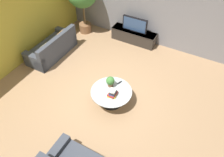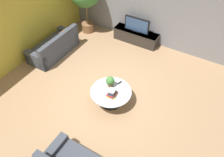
{
  "view_description": "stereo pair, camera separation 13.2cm",
  "coord_description": "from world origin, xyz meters",
  "views": [
    {
      "loc": [
        2.32,
        -3.68,
        4.97
      ],
      "look_at": [
        0.18,
        0.23,
        0.55
      ],
      "focal_mm": 35.0,
      "sensor_mm": 36.0,
      "label": 1
    },
    {
      "loc": [
        2.43,
        -3.61,
        4.97
      ],
      "look_at": [
        0.18,
        0.23,
        0.55
      ],
      "focal_mm": 35.0,
      "sensor_mm": 36.0,
      "label": 2
    }
  ],
  "objects": [
    {
      "name": "coffee_table",
      "position": [
        0.36,
        -0.14,
        0.32
      ],
      "size": [
        1.15,
        1.15,
        0.46
      ],
      "color": "black",
      "rests_on": "ground"
    },
    {
      "name": "ground_plane",
      "position": [
        0.0,
        0.0,
        0.0
      ],
      "size": [
        24.0,
        24.0,
        0.0
      ],
      "primitive_type": "plane",
      "color": "#9E7A56"
    },
    {
      "name": "remote_black",
      "position": [
        0.41,
        0.26,
        0.47
      ],
      "size": [
        0.09,
        0.16,
        0.02
      ],
      "primitive_type": "cube",
      "rotation": [
        0.0,
        0.0,
        -0.36
      ],
      "color": "black",
      "rests_on": "coffee_table"
    },
    {
      "name": "media_console",
      "position": [
        -0.35,
        2.94,
        0.25
      ],
      "size": [
        1.73,
        0.5,
        0.47
      ],
      "color": "#2D2823",
      "rests_on": "ground"
    },
    {
      "name": "couch_by_wall",
      "position": [
        -2.53,
        0.79,
        0.29
      ],
      "size": [
        0.84,
        1.9,
        0.84
      ],
      "rotation": [
        0.0,
        0.0,
        -1.57
      ],
      "color": "#3D424C",
      "rests_on": "ground"
    },
    {
      "name": "television",
      "position": [
        -0.35,
        2.94,
        0.74
      ],
      "size": [
        0.95,
        0.13,
        0.54
      ],
      "color": "black",
      "rests_on": "media_console"
    },
    {
      "name": "book_stack",
      "position": [
        0.46,
        -0.25,
        0.54
      ],
      "size": [
        0.27,
        0.29,
        0.19
      ],
      "color": "gold",
      "rests_on": "coffee_table"
    },
    {
      "name": "back_wall_stone",
      "position": [
        0.0,
        3.26,
        1.5
      ],
      "size": [
        7.4,
        0.12,
        3.0
      ],
      "primitive_type": "cube",
      "color": "slate",
      "rests_on": "ground"
    },
    {
      "name": "potted_plant_tabletop",
      "position": [
        0.23,
        0.04,
        0.64
      ],
      "size": [
        0.24,
        0.24,
        0.32
      ],
      "color": "brown",
      "rests_on": "coffee_table"
    },
    {
      "name": "side_wall_left",
      "position": [
        -3.26,
        0.2,
        1.5
      ],
      "size": [
        0.12,
        7.4,
        3.0
      ],
      "primitive_type": "cube",
      "color": "gold",
      "rests_on": "ground"
    }
  ]
}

